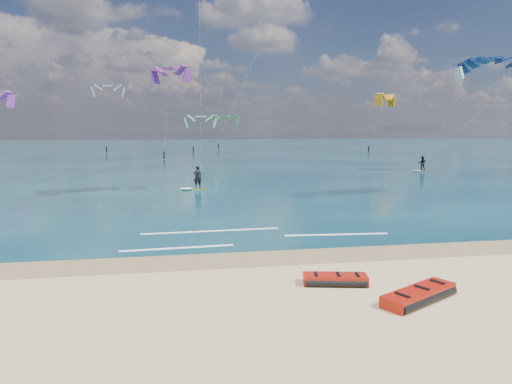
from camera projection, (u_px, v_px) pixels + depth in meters
ground at (202, 172)px, 54.67m from camera, size 320.00×320.00×0.00m
wet_sand_strip at (249, 258)px, 18.54m from camera, size 320.00×2.40×0.01m
sea at (189, 149)px, 117.16m from camera, size 320.00×200.00×0.04m
packed_kite_left at (419, 301)px, 14.02m from camera, size 3.30×2.52×0.43m
packed_kite_mid at (335, 284)px, 15.50m from camera, size 2.52×1.53×0.39m
kitesurfer_main at (220, 67)px, 34.34m from camera, size 10.42×10.73×19.27m
kitesurfer_far at (459, 108)px, 53.52m from camera, size 12.86×6.40×14.64m
shoreline_foam at (241, 236)px, 22.14m from camera, size 12.86×3.60×0.01m
distant_kites at (153, 125)px, 88.65m from camera, size 92.54×39.99×14.48m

